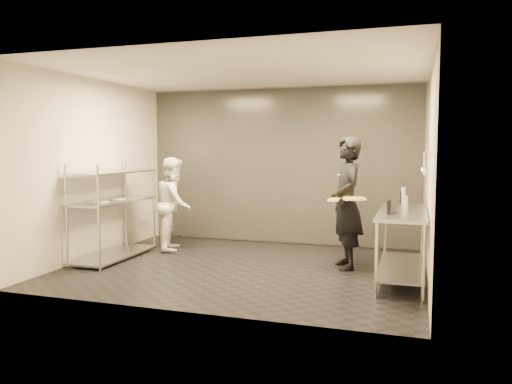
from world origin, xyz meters
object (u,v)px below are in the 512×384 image
(pizza_plate_near, at_px, (337,200))
(pass_rack, at_px, (114,209))
(waiter, at_px, (347,203))
(chef, at_px, (174,204))
(bottle_dark, at_px, (402,197))
(pizza_plate_far, at_px, (354,198))
(pos_monitor, at_px, (392,206))
(prep_counter, at_px, (402,233))
(bottle_clear, at_px, (406,202))
(salad_plate, at_px, (347,173))
(bottle_green, at_px, (403,196))

(pizza_plate_near, bearing_deg, pass_rack, -176.00)
(waiter, bearing_deg, pizza_plate_near, -47.20)
(chef, xyz_separation_m, bottle_dark, (3.70, -0.07, 0.23))
(pizza_plate_far, bearing_deg, pos_monitor, -43.90)
(pos_monitor, bearing_deg, pizza_plate_far, 151.28)
(pos_monitor, relative_size, bottle_dark, 1.27)
(pizza_plate_near, relative_size, bottle_dark, 1.48)
(prep_counter, xyz_separation_m, pos_monitor, (-0.12, -0.32, 0.38))
(pizza_plate_far, xyz_separation_m, bottle_clear, (0.68, 0.08, -0.03))
(pizza_plate_far, bearing_deg, salad_plate, 107.90)
(salad_plate, bearing_deg, pass_rack, -168.55)
(salad_plate, bearing_deg, prep_counter, -41.01)
(chef, relative_size, bottle_dark, 8.25)
(bottle_green, height_order, bottle_dark, bottle_green)
(pos_monitor, height_order, bottle_green, bottle_green)
(chef, xyz_separation_m, bottle_green, (3.71, -0.07, 0.26))
(bottle_dark, bearing_deg, pos_monitor, -94.53)
(salad_plate, bearing_deg, pizza_plate_near, -98.11)
(bottle_clear, bearing_deg, salad_plate, 152.82)
(bottle_clear, bearing_deg, bottle_dark, 96.80)
(prep_counter, xyz_separation_m, bottle_green, (-0.02, 0.80, 0.42))
(bottle_dark, bearing_deg, bottle_green, 0.00)
(prep_counter, xyz_separation_m, waiter, (-0.78, 0.46, 0.32))
(prep_counter, height_order, waiter, waiter)
(pass_rack, bearing_deg, chef, 55.63)
(pass_rack, height_order, prep_counter, pass_rack)
(waiter, relative_size, bottle_clear, 10.93)
(pass_rack, height_order, pos_monitor, pass_rack)
(pass_rack, distance_m, waiter, 3.58)
(chef, bearing_deg, waiter, -117.13)
(pass_rack, distance_m, chef, 1.06)
(bottle_clear, bearing_deg, waiter, 167.25)
(pos_monitor, bearing_deg, prep_counter, 84.52)
(pizza_plate_near, xyz_separation_m, pizza_plate_far, (0.23, -0.05, 0.03))
(waiter, xyz_separation_m, chef, (-2.95, 0.42, -0.16))
(pass_rack, bearing_deg, bottle_clear, 3.63)
(bottle_green, bearing_deg, bottle_dark, 180.00)
(prep_counter, distance_m, salad_plate, 1.30)
(salad_plate, bearing_deg, waiter, -81.94)
(prep_counter, distance_m, waiter, 0.96)
(chef, distance_m, pizza_plate_near, 2.93)
(waiter, bearing_deg, salad_plate, 165.92)
(chef, distance_m, salad_plate, 2.97)
(pass_rack, relative_size, pizza_plate_far, 4.60)
(pizza_plate_far, height_order, pos_monitor, pos_monitor)
(pizza_plate_near, relative_size, bottle_green, 1.16)
(prep_counter, relative_size, bottle_clear, 10.42)
(pass_rack, relative_size, pos_monitor, 6.64)
(bottle_green, bearing_deg, pizza_plate_far, -135.95)
(pizza_plate_far, distance_m, salad_plate, 0.63)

